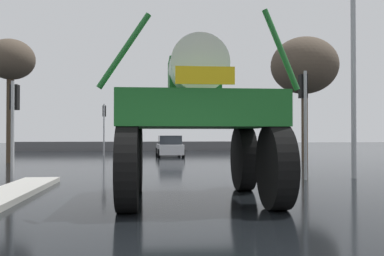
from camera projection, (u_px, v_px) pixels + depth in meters
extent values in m
plane|color=black|center=(160.00, 163.00, 23.82)|extent=(120.00, 120.00, 0.00)
cylinder|color=black|center=(134.00, 159.00, 11.86)|extent=(0.45, 1.81, 1.80)
cylinder|color=black|center=(244.00, 159.00, 12.15)|extent=(0.45, 1.81, 1.80)
cylinder|color=black|center=(128.00, 168.00, 8.67)|extent=(0.45, 1.81, 1.80)
cylinder|color=black|center=(276.00, 167.00, 8.96)|extent=(0.45, 1.81, 1.80)
cube|color=#1E6B28|center=(195.00, 112.00, 10.43)|extent=(3.65, 3.93, 0.77)
cube|color=#1A5B22|center=(194.00, 79.00, 10.84)|extent=(1.29, 1.23, 0.97)
cylinder|color=silver|center=(198.00, 66.00, 9.89)|extent=(1.33, 1.30, 1.31)
cylinder|color=#1E6B28|center=(124.00, 51.00, 8.55)|extent=(1.10, 0.13, 1.58)
cylinder|color=#1E6B28|center=(281.00, 50.00, 8.85)|extent=(0.81, 0.13, 1.72)
cube|color=yellow|center=(205.00, 75.00, 8.47)|extent=(1.20, 0.05, 0.36)
cube|color=silver|center=(170.00, 149.00, 30.87)|extent=(1.84, 4.16, 0.70)
cube|color=#23282D|center=(170.00, 140.00, 30.74)|extent=(1.63, 2.15, 0.64)
cylinder|color=black|center=(157.00, 152.00, 32.09)|extent=(0.20, 0.61, 0.60)
cylinder|color=black|center=(179.00, 151.00, 32.32)|extent=(0.20, 0.61, 0.60)
cylinder|color=black|center=(159.00, 153.00, 29.42)|extent=(0.20, 0.61, 0.60)
cylinder|color=black|center=(183.00, 153.00, 29.65)|extent=(0.20, 0.61, 0.60)
cylinder|color=#A8AAAF|center=(12.00, 132.00, 13.85)|extent=(0.11, 0.11, 3.35)
cube|color=black|center=(15.00, 97.00, 14.09)|extent=(0.24, 0.32, 0.84)
sphere|color=red|center=(17.00, 90.00, 14.28)|extent=(0.17, 0.17, 0.17)
sphere|color=#3C2403|center=(17.00, 98.00, 14.28)|extent=(0.17, 0.17, 0.17)
sphere|color=black|center=(16.00, 106.00, 14.27)|extent=(0.17, 0.17, 0.17)
cylinder|color=#A8AAAF|center=(305.00, 125.00, 14.88)|extent=(0.11, 0.11, 3.84)
cube|color=black|center=(303.00, 86.00, 15.11)|extent=(0.24, 0.32, 0.84)
sphere|color=red|center=(301.00, 79.00, 15.31)|extent=(0.17, 0.17, 0.17)
sphere|color=#3C2403|center=(301.00, 87.00, 15.30)|extent=(0.17, 0.17, 0.17)
sphere|color=black|center=(301.00, 94.00, 15.30)|extent=(0.17, 0.17, 0.17)
cylinder|color=#A8AAAF|center=(104.00, 130.00, 32.19)|extent=(0.11, 0.11, 3.91)
cube|color=black|center=(104.00, 111.00, 32.42)|extent=(0.24, 0.32, 0.84)
sphere|color=red|center=(105.00, 108.00, 32.62)|extent=(0.17, 0.17, 0.17)
sphere|color=#3C2403|center=(105.00, 111.00, 32.61)|extent=(0.17, 0.17, 0.17)
sphere|color=black|center=(105.00, 115.00, 32.61)|extent=(0.17, 0.17, 0.17)
cylinder|color=#A8AAAF|center=(353.00, 69.00, 15.43)|extent=(0.18, 0.18, 7.94)
cylinder|color=#473828|center=(10.00, 119.00, 23.97)|extent=(0.40, 0.40, 4.92)
ellipsoid|color=brown|center=(11.00, 59.00, 24.02)|extent=(2.71, 2.71, 2.30)
cylinder|color=#473828|center=(305.00, 125.00, 25.92)|extent=(0.38, 0.38, 4.40)
ellipsoid|color=brown|center=(304.00, 66.00, 25.97)|extent=(4.10, 4.10, 3.48)
cube|color=#59595B|center=(155.00, 146.00, 41.75)|extent=(26.68, 0.24, 0.90)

